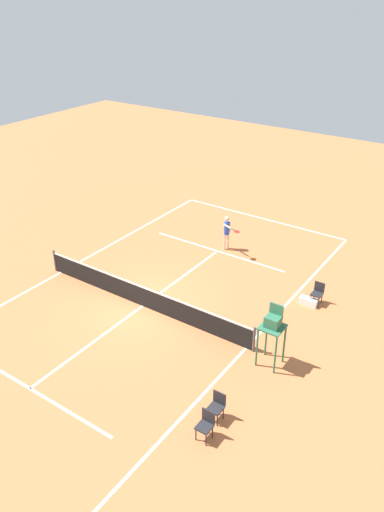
# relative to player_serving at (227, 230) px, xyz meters

# --- Properties ---
(ground_plane) EXTENTS (60.00, 60.00, 0.00)m
(ground_plane) POSITION_rel_player_serving_xyz_m (0.27, 6.34, -1.07)
(ground_plane) COLOR #C66B3D
(court_lines) EXTENTS (9.92, 21.62, 0.01)m
(court_lines) POSITION_rel_player_serving_xyz_m (0.27, 6.34, -1.07)
(court_lines) COLOR white
(court_lines) RESTS_ON ground
(tennis_net) EXTENTS (10.52, 0.10, 1.07)m
(tennis_net) POSITION_rel_player_serving_xyz_m (0.27, 6.34, -0.58)
(tennis_net) COLOR #4C4C51
(tennis_net) RESTS_ON ground
(player_serving) EXTENTS (1.21, 0.94, 1.79)m
(player_serving) POSITION_rel_player_serving_xyz_m (0.00, 0.00, 0.00)
(player_serving) COLOR beige
(player_serving) RESTS_ON ground
(tennis_ball) EXTENTS (0.07, 0.07, 0.07)m
(tennis_ball) POSITION_rel_player_serving_xyz_m (0.93, 1.33, -1.04)
(tennis_ball) COLOR #CCE033
(tennis_ball) RESTS_ON ground
(umpire_chair) EXTENTS (0.80, 0.80, 2.41)m
(umpire_chair) POSITION_rel_player_serving_xyz_m (-5.73, 6.61, 0.53)
(umpire_chair) COLOR #2D6B4C
(umpire_chair) RESTS_ON ground
(courtside_chair_near) EXTENTS (0.44, 0.46, 0.95)m
(courtside_chair_near) POSITION_rel_player_serving_xyz_m (-5.66, 10.67, -0.54)
(courtside_chair_near) COLOR #262626
(courtside_chair_near) RESTS_ON ground
(courtside_chair_mid) EXTENTS (0.44, 0.46, 0.95)m
(courtside_chair_mid) POSITION_rel_player_serving_xyz_m (-5.63, 2.05, -0.54)
(courtside_chair_mid) COLOR #262626
(courtside_chair_mid) RESTS_ON ground
(courtside_chair_far) EXTENTS (0.44, 0.46, 0.95)m
(courtside_chair_far) POSITION_rel_player_serving_xyz_m (-5.54, 9.86, -0.54)
(courtside_chair_far) COLOR #262626
(courtside_chair_far) RESTS_ON ground
(equipment_bag) EXTENTS (0.76, 0.32, 0.30)m
(equipment_bag) POSITION_rel_player_serving_xyz_m (-5.39, 2.35, -0.92)
(equipment_bag) COLOR white
(equipment_bag) RESTS_ON ground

